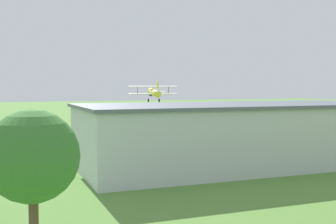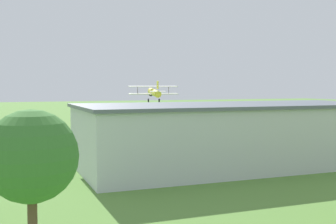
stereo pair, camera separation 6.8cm
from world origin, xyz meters
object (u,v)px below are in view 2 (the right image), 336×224
(car_orange, at_px, (20,152))
(person_at_fence_line, at_px, (250,137))
(hangar, at_px, (235,135))
(person_walking_on_apron, at_px, (138,142))
(car_yellow, at_px, (67,149))
(person_near_hangar_door, at_px, (99,145))
(person_crossing_taxiway, at_px, (110,142))
(tree_near_perimeter_road, at_px, (31,157))
(biplane, at_px, (154,92))
(person_watching_takeoff, at_px, (294,140))

(car_orange, height_order, person_at_fence_line, person_at_fence_line)
(hangar, bearing_deg, person_walking_on_apron, -72.95)
(car_yellow, xyz_separation_m, person_walking_on_apron, (-10.97, -3.62, 0.01))
(person_walking_on_apron, distance_m, person_near_hangar_door, 6.28)
(person_crossing_taxiway, xyz_separation_m, person_walking_on_apron, (-3.71, 1.68, 0.02))
(person_crossing_taxiway, height_order, tree_near_perimeter_road, tree_near_perimeter_road)
(person_crossing_taxiway, distance_m, person_at_fence_line, 22.51)
(car_yellow, distance_m, person_near_hangar_door, 5.36)
(biplane, xyz_separation_m, person_near_hangar_door, (12.13, 10.35, -7.29))
(biplane, distance_m, person_walking_on_apron, 13.05)
(biplane, distance_m, person_watching_takeoff, 24.47)
(person_near_hangar_door, xyz_separation_m, tree_near_perimeter_road, (12.36, 40.88, 5.31))
(car_yellow, xyz_separation_m, person_watching_takeoff, (-33.77, 3.56, 0.03))
(tree_near_perimeter_road, bearing_deg, hangar, -135.19)
(hangar, distance_m, car_yellow, 22.25)
(person_walking_on_apron, height_order, tree_near_perimeter_road, tree_near_perimeter_road)
(person_walking_on_apron, bearing_deg, person_crossing_taxiway, -24.31)
(person_near_hangar_door, bearing_deg, car_orange, 14.61)
(biplane, xyz_separation_m, person_at_fence_line, (-12.58, 10.56, -7.22))
(hangar, relative_size, person_near_hangar_door, 22.51)
(person_watching_takeoff, xyz_separation_m, tree_near_perimeter_road, (41.31, 34.99, 5.23))
(biplane, height_order, person_near_hangar_door, biplane)
(biplane, xyz_separation_m, tree_near_perimeter_road, (24.49, 51.23, -1.98))
(person_at_fence_line, bearing_deg, person_crossing_taxiway, -8.10)
(biplane, height_order, car_yellow, biplane)
(person_crossing_taxiway, xyz_separation_m, person_near_hangar_door, (2.43, 2.96, -0.04))
(hangar, distance_m, person_walking_on_apron, 19.25)
(car_yellow, bearing_deg, person_at_fence_line, -175.89)
(hangar, relative_size, person_walking_on_apron, 21.02)
(person_crossing_taxiway, xyz_separation_m, person_watching_takeoff, (-26.51, 8.86, 0.04))
(hangar, relative_size, person_watching_takeoff, 20.66)
(person_near_hangar_door, bearing_deg, person_at_fence_line, 179.51)
(car_yellow, distance_m, car_orange, 5.87)
(hangar, bearing_deg, person_at_fence_line, -127.80)
(hangar, height_order, person_watching_takeoff, hangar)
(hangar, distance_m, person_near_hangar_door, 20.79)
(person_crossing_taxiway, bearing_deg, biplane, -142.71)
(biplane, height_order, person_walking_on_apron, biplane)
(person_at_fence_line, relative_size, person_watching_takeoff, 0.99)
(hangar, distance_m, tree_near_perimeter_road, 34.06)
(biplane, relative_size, person_walking_on_apron, 5.20)
(car_yellow, bearing_deg, person_watching_takeoff, 173.98)
(person_walking_on_apron, bearing_deg, person_watching_takeoff, 162.52)
(tree_near_perimeter_road, bearing_deg, person_at_fence_line, -132.35)
(person_watching_takeoff, bearing_deg, tree_near_perimeter_road, 40.27)
(person_crossing_taxiway, bearing_deg, car_yellow, 36.11)
(person_crossing_taxiway, bearing_deg, person_walking_on_apron, 155.69)
(hangar, relative_size, tree_near_perimeter_road, 4.43)
(car_orange, distance_m, person_at_fence_line, 35.49)
(car_yellow, relative_size, person_at_fence_line, 2.47)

